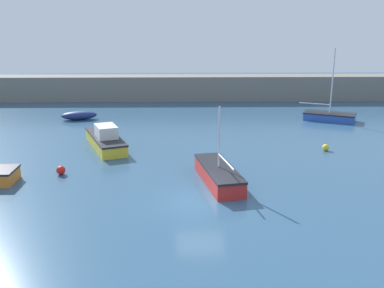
% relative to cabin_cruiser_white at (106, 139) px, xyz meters
% --- Properties ---
extents(ground_plane, '(120.00, 120.00, 0.20)m').
position_rel_cabin_cruiser_white_xyz_m(ground_plane, '(6.47, -9.83, -0.71)').
color(ground_plane, '#2D5170').
extents(harbor_breakwater, '(56.21, 3.21, 2.84)m').
position_rel_cabin_cruiser_white_xyz_m(harbor_breakwater, '(6.47, 20.46, 0.81)').
color(harbor_breakwater, slate).
rests_on(harbor_breakwater, ground_plane).
extents(cabin_cruiser_white, '(4.05, 6.64, 1.72)m').
position_rel_cabin_cruiser_white_xyz_m(cabin_cruiser_white, '(0.00, 0.00, 0.00)').
color(cabin_cruiser_white, yellow).
rests_on(cabin_cruiser_white, ground_plane).
extents(open_tender_yellow, '(3.44, 1.92, 0.80)m').
position_rel_cabin_cruiser_white_xyz_m(open_tender_yellow, '(-4.13, 9.53, -0.21)').
color(open_tender_yellow, navy).
rests_on(open_tender_yellow, ground_plane).
extents(sailboat_tall_mast, '(5.05, 3.73, 6.61)m').
position_rel_cabin_cruiser_white_xyz_m(sailboat_tall_mast, '(19.21, 8.66, -0.19)').
color(sailboat_tall_mast, '#2D56B7').
rests_on(sailboat_tall_mast, ground_plane).
extents(sailboat_twin_hulled, '(2.57, 5.60, 4.36)m').
position_rel_cabin_cruiser_white_xyz_m(sailboat_twin_hulled, '(7.58, -7.37, -0.12)').
color(sailboat_twin_hulled, red).
rests_on(sailboat_twin_hulled, ground_plane).
extents(mooring_buoy_red, '(0.53, 0.53, 0.53)m').
position_rel_cabin_cruiser_white_xyz_m(mooring_buoy_red, '(-1.66, -5.81, -0.34)').
color(mooring_buoy_red, red).
rests_on(mooring_buoy_red, ground_plane).
extents(mooring_buoy_yellow, '(0.47, 0.47, 0.47)m').
position_rel_cabin_cruiser_white_xyz_m(mooring_buoy_yellow, '(15.69, -1.19, -0.37)').
color(mooring_buoy_yellow, yellow).
rests_on(mooring_buoy_yellow, ground_plane).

